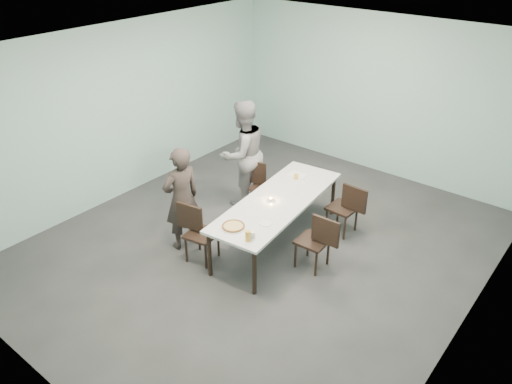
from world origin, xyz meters
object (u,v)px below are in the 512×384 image
Objects in this scene: chair_near_right at (318,239)px; beer_glass at (248,236)px; table at (278,203)px; chair_far_right at (347,206)px; tealight at (271,199)px; chair_far_left at (260,182)px; side_plate at (266,223)px; amber_tumbler at (296,177)px; chair_near_left at (197,229)px; diner_near at (182,199)px; pizza at (233,226)px; water_tumbler at (252,234)px; diner_far at (243,153)px.

beer_glass is (-0.50, -0.93, 0.32)m from chair_near_right.
table is 1.16m from beer_glass.
chair_far_right is 1.26m from tealight.
chair_far_right is (1.54, 0.23, 0.00)m from chair_far_left.
chair_far_left is at bearing 123.88° from beer_glass.
tealight reaches higher than side_plate.
chair_far_left is 0.73m from amber_tumbler.
side_plate is at bearing -62.71° from chair_far_left.
chair_far_right is (1.37, 1.94, 0.00)m from chair_near_left.
amber_tumbler is at bearing -43.72° from chair_near_right.
chair_near_left is 1.05m from side_plate.
chair_far_left is 5.80× the size of beer_glass.
tealight is at bearing 53.74° from chair_far_right.
chair_far_left is 0.53× the size of diner_near.
chair_far_left is 1.64m from diner_near.
side_plate is 0.48m from beer_glass.
chair_near_left is 2.56× the size of pizza.
chair_far_right reaches higher than pizza.
chair_near_right and chair_far_right have the same top height.
beer_glass is 0.10m from water_tumbler.
amber_tumbler is (-0.17, 0.73, 0.10)m from table.
diner_near is 1.04m from pizza.
table is 1.65× the size of diner_near.
table is 29.80× the size of water_tumbler.
chair_far_left is 2.13m from beer_glass.
chair_near_right is 2.26m from diner_far.
chair_near_right is at bearing 99.53° from chair_far_right.
chair_near_right is 0.78m from side_plate.
chair_far_left is at bearing -27.98° from chair_near_right.
side_plate is at bearing 115.88° from diner_near.
chair_far_right is at bearing 79.43° from beer_glass.
table is at bearing 106.95° from beer_glass.
diner_near is 10.85× the size of beer_glass.
diner_far is 2.28m from water_tumbler.
amber_tumbler is at bearing 105.55° from beer_glass.
chair_far_left reaches higher than table.
chair_far_left is at bearing 85.17° from chair_near_left.
amber_tumbler is at bearing 106.22° from water_tumbler.
chair_far_right is at bearing -84.62° from chair_near_right.
diner_near is 18.08× the size of water_tumbler.
pizza is (0.82, -1.63, 0.27)m from chair_far_left.
tealight is at bearing 113.10° from water_tumbler.
chair_near_right is 2.07m from diner_near.
table is 1.45× the size of diner_far.
amber_tumbler is at bearing 64.03° from chair_near_left.
side_plate is (0.26, -0.64, 0.06)m from table.
side_plate is at bearing 98.89° from beer_glass.
chair_far_right is 2.56× the size of pizza.
chair_near_left is 0.53× the size of diner_near.
diner_far reaches higher than chair_near_left.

